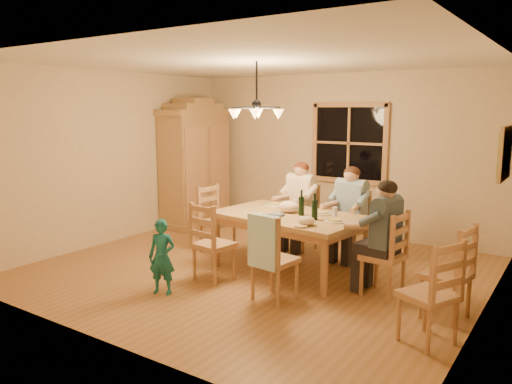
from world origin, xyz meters
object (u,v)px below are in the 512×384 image
Objects in this scene: chandelier at (257,112)px; adult_plaid_man at (351,202)px; wine_bottle_a at (301,203)px; wine_bottle_b at (315,207)px; child at (162,257)px; chair_end_right at (383,269)px; chair_far_left at (300,230)px; chair_end_left at (217,232)px; chair_far_right at (349,239)px; adult_woman at (300,195)px; dining_table at (290,222)px; chair_spare_back at (445,290)px; chair_near_right at (275,273)px; chair_spare_front at (427,311)px; chair_near_left at (214,256)px; adult_slate_man at (385,223)px; armoire at (195,167)px.

chandelier is 1.85m from adult_plaid_man.
wine_bottle_a is 0.29m from wine_bottle_b.
adult_plaid_man is at bearing 40.69° from child.
chair_end_right is (1.70, 0.06, -1.77)m from chandelier.
chair_far_left and chair_end_left have the same top height.
chair_end_right is (0.85, -1.02, 0.00)m from chair_far_right.
adult_woman is (0.00, -0.00, 0.54)m from chair_far_left.
wine_bottle_b reaches higher than dining_table.
chair_spare_back is (0.75, -0.27, 0.00)m from chair_end_right.
chair_near_right is 1.00× the size of chair_spare_back.
chair_end_right is 1.34m from wine_bottle_a.
adult_woman reaches higher than chair_spare_front.
chair_near_left is at bearing 90.00° from chair_far_left.
chair_end_right is at bearing 136.64° from chair_far_right.
chair_near_left is (-1.07, -1.70, 0.00)m from chair_far_right.
child is 0.88× the size of chair_spare_back.
dining_table is at bearing 90.00° from chair_end_left.
chair_far_right reaches higher than dining_table.
adult_plaid_man is at bearing 68.88° from wine_bottle_a.
wine_bottle_b reaches higher than chair_near_right.
dining_table is 2.35× the size of adult_slate_man.
chair_end_left is (-0.96, -0.80, 0.00)m from chair_far_left.
chair_near_right is at bearing -36.50° from armoire.
adult_woman reaches higher than chair_spare_back.
chair_far_left reaches higher than child.
armoire is 3.54m from wine_bottle_b.
chandelier is at bearing -33.46° from armoire.
chair_far_left is 3.00× the size of wine_bottle_b.
chair_end_left is at bearing 133.26° from chair_near_left.
adult_plaid_man is 2.65× the size of wine_bottle_a.
wine_bottle_a is at bearing 9.12° from dining_table.
chair_far_right is at bearing 51.85° from chandelier.
chair_far_left is at bearing -9.78° from armoire.
chair_end_right is 1.10m from wine_bottle_b.
chair_spare_back is at bearing 157.23° from adult_woman.
chair_far_right and chair_spare_back have the same top height.
chair_far_left is at bearing 74.80° from chair_spare_front.
chandelier is 0.88× the size of adult_plaid_man.
chair_spare_front is at bearing -169.69° from chair_spare_back.
chair_end_left is 1.78m from child.
chandelier reaches higher than chair_spare_back.
wine_bottle_a is (0.16, 0.03, 0.26)m from dining_table.
chair_near_right is 3.00× the size of wine_bottle_b.
chandelier is 3.08m from armoire.
wine_bottle_b is at bearing 88.02° from chair_end_left.
child is (-0.80, -1.54, -0.22)m from dining_table.
armoire is 2.32× the size of chair_spare_back.
adult_woman reaches higher than chair_far_left.
chandelier is at bearing 96.90° from adult_woman.
wine_bottle_b is 0.33× the size of chair_spare_back.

